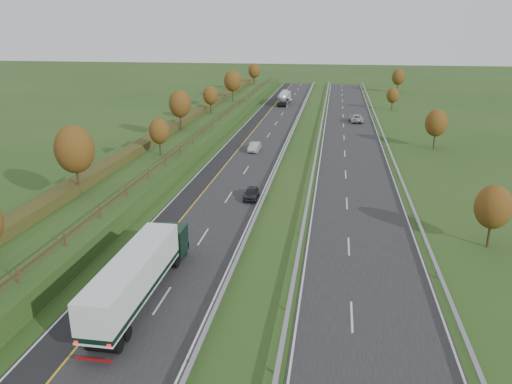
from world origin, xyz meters
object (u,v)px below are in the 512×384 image
car_dark_near (251,193)px  car_small_far (282,96)px  car_silver_mid (254,147)px  box_lorry (139,273)px  road_tanker (284,97)px  car_oncoming (356,118)px

car_dark_near → car_small_far: bearing=93.1°
car_silver_mid → car_small_far: (-2.20, 62.47, -0.06)m
box_lorry → car_dark_near: size_ratio=4.18×
road_tanker → car_silver_mid: road_tanker is taller
car_silver_mid → car_small_far: 62.50m
box_lorry → car_oncoming: bearing=76.7°
road_tanker → car_dark_near: (4.00, -75.48, -1.16)m
road_tanker → car_silver_mid: 51.94m
car_small_far → car_oncoming: (19.50, -33.40, 0.15)m
car_small_far → box_lorry: bearing=-82.8°
box_lorry → road_tanker: bearing=89.8°
box_lorry → car_dark_near: box_lorry is taller
box_lorry → road_tanker: 99.57m
box_lorry → car_silver_mid: box_lorry is taller
car_oncoming → car_silver_mid: bearing=56.0°
road_tanker → car_small_far: 10.73m
box_lorry → car_dark_near: bearing=79.9°
road_tanker → car_silver_mid: size_ratio=2.62×
car_dark_near → box_lorry: bearing=-100.7°
car_silver_mid → car_small_far: car_silver_mid is taller
box_lorry → car_oncoming: (18.19, 76.72, -1.49)m
car_dark_near → car_oncoming: (13.87, 52.62, 0.13)m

